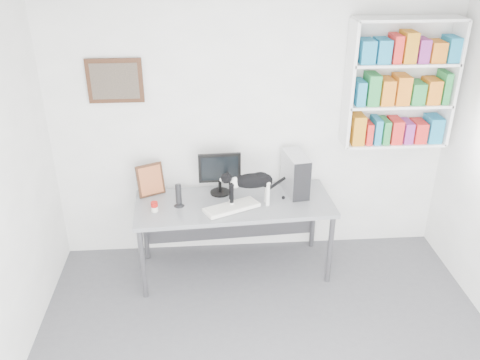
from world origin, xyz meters
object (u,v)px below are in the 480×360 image
Objects in this scene: pc_tower at (295,174)px; cat at (251,189)px; soup_can at (154,207)px; monitor at (220,173)px; keyboard at (231,207)px; speaker at (179,195)px; desk at (234,237)px; bookshelf at (401,84)px; leaning_print at (150,179)px.

pc_tower is 0.73× the size of cat.
cat reaches higher than soup_can.
monitor is at bearing 134.84° from cat.
speaker is (-0.50, 0.10, 0.10)m from keyboard.
pc_tower is (0.62, 0.17, 0.60)m from desk.
pc_tower is at bearing 23.10° from cat.
speaker is at bearing 174.58° from cat.
soup_can is 0.92m from cat.
speaker is at bearing -170.97° from bookshelf.
desk is at bearing -169.30° from bookshelf.
monitor is 0.39m from cat.
keyboard is 0.74m from pc_tower.
pc_tower reaches higher than speaker.
bookshelf is 1.74m from cat.
bookshelf is 12.92× the size of soup_can.
pc_tower is at bearing -4.67° from monitor.
pc_tower is at bearing 5.99° from speaker.
pc_tower is at bearing 11.63° from desk.
leaning_print reaches higher than keyboard.
keyboard is 0.52m from speaker.
pc_tower is (0.75, -0.03, -0.02)m from monitor.
leaning_print is at bearing 133.84° from speaker.
keyboard is (-1.65, -0.44, -1.04)m from bookshelf.
pc_tower is 4.28× the size of soup_can.
bookshelf is 2.59m from leaning_print.
soup_can is at bearing 154.37° from keyboard.
bookshelf is 2.38× the size of keyboard.
pc_tower reaches higher than desk.
keyboard is 1.27× the size of pc_tower.
bookshelf is 2.21× the size of cat.
keyboard is at bearing -1.13° from soup_can.
pc_tower is 1.17m from speaker.
monitor is at bearing 25.91° from speaker.
soup_can is (-0.76, -0.12, 0.45)m from desk.
bookshelf is at bearing -23.55° from leaning_print.
monitor is 0.72m from soup_can.
monitor reaches higher than soup_can.
desk is 0.89m from soup_can.
pc_tower is (0.65, 0.30, 0.19)m from keyboard.
speaker is 0.39m from leaning_print.
leaning_print reaches higher than speaker.
pc_tower is at bearing -27.77° from leaning_print.
bookshelf is 1.94m from monitor.
desk is at bearing 154.68° from cat.
keyboard is 0.25m from cat.
pc_tower reaches higher than keyboard.
pc_tower is at bearing -171.99° from bookshelf.
bookshelf reaches higher than leaning_print.
leaning_print is at bearing 169.36° from pc_tower.
cat reaches higher than keyboard.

